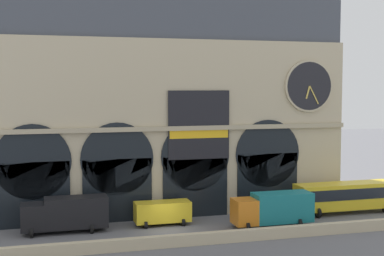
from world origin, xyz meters
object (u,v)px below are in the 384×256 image
object	(u,v)px
van_center	(162,212)
box_truck_midwest	(66,213)
box_truck_mideast	(273,208)
bus_east	(347,196)

from	to	relation	value
van_center	box_truck_midwest	bearing A→B (deg)	-178.67
box_truck_mideast	bus_east	xyz separation A→B (m)	(9.52, 2.99, 0.08)
box_truck_midwest	van_center	xyz separation A→B (m)	(8.81, 0.20, -0.45)
box_truck_midwest	box_truck_mideast	distance (m)	18.82
van_center	bus_east	distance (m)	19.26
box_truck_midwest	box_truck_mideast	xyz separation A→B (m)	(18.55, -3.17, 0.00)
box_truck_mideast	van_center	bearing A→B (deg)	160.87
van_center	box_truck_mideast	world-z (taller)	box_truck_mideast
box_truck_midwest	van_center	size ratio (longest dim) A/B	1.44
bus_east	box_truck_midwest	bearing A→B (deg)	179.63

